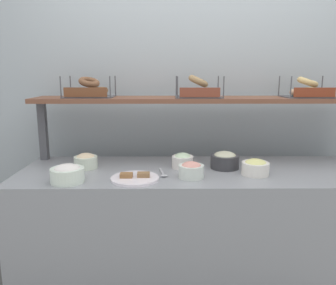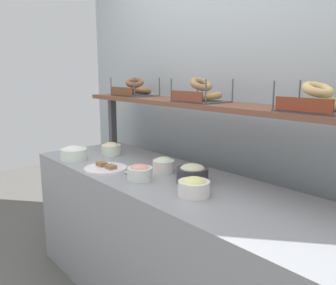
% 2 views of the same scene
% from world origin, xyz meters
% --- Properties ---
extents(back_wall, '(3.44, 0.06, 2.40)m').
position_xyz_m(back_wall, '(0.00, 0.55, 1.20)').
color(back_wall, '#A7B1B6').
rests_on(back_wall, ground_plane).
extents(deli_counter, '(2.24, 0.70, 0.85)m').
position_xyz_m(deli_counter, '(0.00, 0.00, 0.42)').
color(deli_counter, gray).
rests_on(deli_counter, ground_plane).
extents(shelf_riser_left, '(0.05, 0.05, 0.40)m').
position_xyz_m(shelf_riser_left, '(-1.06, 0.27, 1.05)').
color(shelf_riser_left, '#4C4C51').
rests_on(shelf_riser_left, deli_counter).
extents(upper_shelf, '(2.20, 0.32, 0.03)m').
position_xyz_m(upper_shelf, '(0.00, 0.27, 1.26)').
color(upper_shelf, brown).
rests_on(upper_shelf, shelf_riser_left).
extents(bowl_potato_salad, '(0.15, 0.15, 0.10)m').
position_xyz_m(bowl_potato_salad, '(-0.72, 0.05, 0.90)').
color(bowl_potato_salad, silver).
rests_on(bowl_potato_salad, deli_counter).
extents(bowl_cream_cheese, '(0.18, 0.18, 0.10)m').
position_xyz_m(bowl_cream_cheese, '(-0.76, -0.24, 0.90)').
color(bowl_cream_cheese, white).
rests_on(bowl_cream_cheese, deli_counter).
extents(bowl_lox_spread, '(0.15, 0.15, 0.09)m').
position_xyz_m(bowl_lox_spread, '(-0.07, -0.16, 0.90)').
color(bowl_lox_spread, silver).
rests_on(bowl_lox_spread, deli_counter).
extents(bowl_egg_salad, '(0.16, 0.16, 0.10)m').
position_xyz_m(bowl_egg_salad, '(0.31, -0.10, 0.90)').
color(bowl_egg_salad, white).
rests_on(bowl_egg_salad, deli_counter).
extents(bowl_scallion_spread, '(0.13, 0.13, 0.10)m').
position_xyz_m(bowl_scallion_spread, '(-0.11, 0.05, 0.90)').
color(bowl_scallion_spread, white).
rests_on(bowl_scallion_spread, deli_counter).
extents(bowl_tuna_salad, '(0.18, 0.18, 0.11)m').
position_xyz_m(bowl_tuna_salad, '(0.16, 0.04, 0.90)').
color(bowl_tuna_salad, '#353437').
rests_on(bowl_tuna_salad, deli_counter).
extents(serving_plate_white, '(0.27, 0.27, 0.04)m').
position_xyz_m(serving_plate_white, '(-0.39, -0.20, 0.86)').
color(serving_plate_white, white).
rests_on(serving_plate_white, deli_counter).
extents(serving_spoon_near_plate, '(0.05, 0.17, 0.01)m').
position_xyz_m(serving_spoon_near_plate, '(-0.23, -0.10, 0.86)').
color(serving_spoon_near_plate, '#B7B7BC').
rests_on(serving_spoon_near_plate, deli_counter).
extents(bagel_basket_cinnamon_raisin, '(0.32, 0.26, 0.14)m').
position_xyz_m(bagel_basket_cinnamon_raisin, '(-0.73, 0.27, 1.33)').
color(bagel_basket_cinnamon_raisin, '#4C4C51').
rests_on(bagel_basket_cinnamon_raisin, upper_shelf).
extents(bagel_basket_everything, '(0.30, 0.26, 0.15)m').
position_xyz_m(bagel_basket_everything, '(0.00, 0.25, 1.33)').
color(bagel_basket_everything, '#4C4C51').
rests_on(bagel_basket_everything, upper_shelf).
extents(bagel_basket_plain, '(0.31, 0.24, 0.14)m').
position_xyz_m(bagel_basket_plain, '(0.73, 0.25, 1.33)').
color(bagel_basket_plain, '#4C4C51').
rests_on(bagel_basket_plain, upper_shelf).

